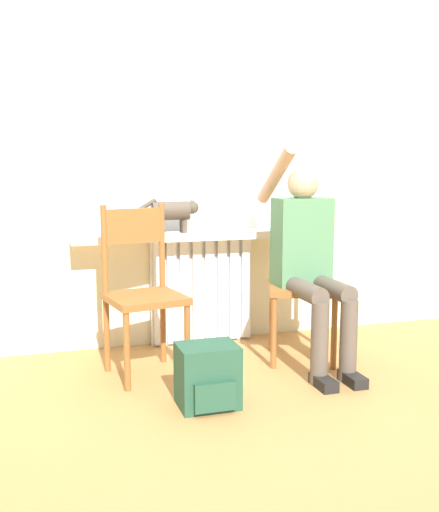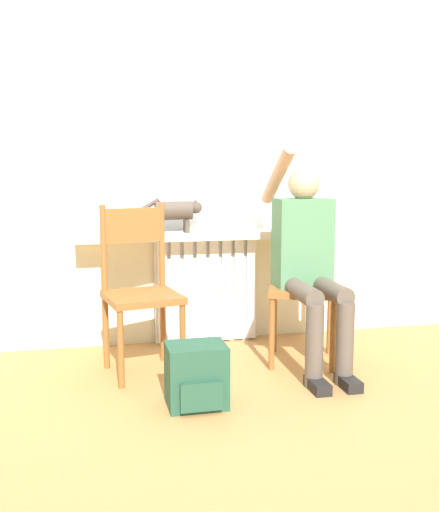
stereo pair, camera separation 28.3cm
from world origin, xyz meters
TOP-DOWN VIEW (x-y plane):
  - ground_plane at (0.00, 0.00)m, footprint 12.00×12.00m
  - wall_with_window at (0.00, 1.23)m, footprint 7.00×0.06m
  - radiator at (-0.00, 1.15)m, footprint 0.71×0.08m
  - windowsill at (0.00, 1.09)m, footprint 1.75×0.23m
  - window_glass at (0.00, 1.20)m, footprint 1.68×0.01m
  - chair_left at (-0.50, 0.64)m, footprint 0.48×0.48m
  - chair_right at (0.51, 0.64)m, footprint 0.53×0.53m
  - person at (0.49, 0.52)m, footprint 0.36×0.99m
  - cat at (-0.22, 1.06)m, footprint 0.44×0.12m
  - backpack at (-0.28, 0.05)m, footprint 0.30×0.26m

SIDE VIEW (x-z plane):
  - ground_plane at x=0.00m, z-range 0.00..0.00m
  - backpack at x=-0.28m, z-range 0.00..0.32m
  - radiator at x=0.00m, z-range 0.00..0.73m
  - chair_left at x=-0.50m, z-range 0.01..1.00m
  - chair_right at x=0.51m, z-range 0.01..1.00m
  - person at x=0.49m, z-range 0.00..1.35m
  - windowsill at x=0.00m, z-range 0.73..0.78m
  - cat at x=-0.22m, z-range 0.80..1.03m
  - wall_with_window at x=0.00m, z-range 0.00..2.70m
  - window_glass at x=0.00m, z-range 0.78..1.97m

